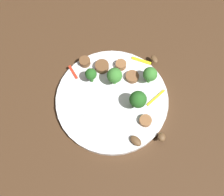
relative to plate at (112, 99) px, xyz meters
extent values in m
plane|color=#422B19|center=(0.00, 0.00, -0.01)|extent=(1.40, 1.40, 0.00)
cylinder|color=white|center=(0.00, 0.00, 0.00)|extent=(0.27, 0.27, 0.02)
cube|color=silver|center=(0.03, 0.06, 0.01)|extent=(0.14, 0.06, 0.00)
cube|color=silver|center=(0.11, 0.02, 0.01)|extent=(0.04, 0.03, 0.00)
cylinder|color=#296420|center=(-0.06, 0.02, 0.02)|extent=(0.01, 0.01, 0.03)
sphere|color=#235B1E|center=(-0.06, 0.02, 0.05)|extent=(0.04, 0.04, 0.04)
cylinder|color=#296420|center=(0.05, -0.05, 0.02)|extent=(0.01, 0.01, 0.02)
sphere|color=#235B1E|center=(0.05, -0.05, 0.04)|extent=(0.03, 0.03, 0.03)
cylinder|color=#408630|center=(-0.09, -0.05, 0.02)|extent=(0.01, 0.01, 0.03)
sphere|color=#387A2D|center=(-0.09, -0.05, 0.04)|extent=(0.03, 0.03, 0.03)
cylinder|color=#408630|center=(-0.01, -0.04, 0.02)|extent=(0.01, 0.01, 0.02)
sphere|color=#387A2D|center=(-0.01, -0.04, 0.04)|extent=(0.04, 0.04, 0.04)
cylinder|color=brown|center=(-0.02, -0.09, 0.02)|extent=(0.04, 0.04, 0.02)
cylinder|color=brown|center=(0.07, -0.10, 0.02)|extent=(0.03, 0.03, 0.02)
cylinder|color=brown|center=(-0.08, 0.06, 0.01)|extent=(0.04, 0.04, 0.01)
cylinder|color=brown|center=(0.03, -0.08, 0.02)|extent=(0.05, 0.05, 0.02)
cylinder|color=brown|center=(-0.05, -0.05, 0.01)|extent=(0.03, 0.03, 0.01)
ellipsoid|color=brown|center=(-0.11, -0.11, 0.01)|extent=(0.02, 0.03, 0.01)
ellipsoid|color=brown|center=(-0.05, 0.11, 0.01)|extent=(0.03, 0.03, 0.01)
ellipsoid|color=brown|center=(-0.11, 0.10, 0.01)|extent=(0.02, 0.02, 0.01)
cube|color=yellow|center=(-0.11, 0.00, 0.01)|extent=(0.05, 0.04, 0.00)
cube|color=red|center=(0.10, -0.07, 0.01)|extent=(0.03, 0.04, 0.00)
cube|color=yellow|center=(-0.08, -0.10, 0.01)|extent=(0.05, 0.02, 0.00)
camera|label=1|loc=(0.00, 0.25, 0.58)|focal=41.52mm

